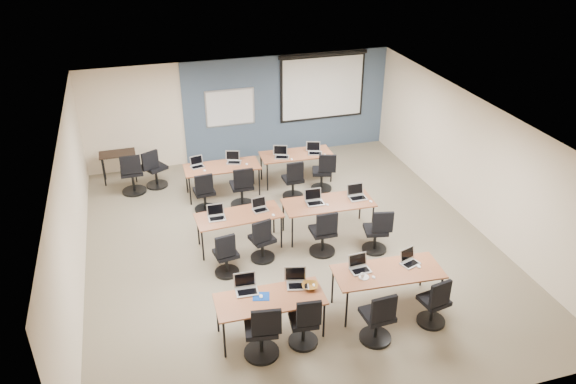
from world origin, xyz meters
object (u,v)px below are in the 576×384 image
object	(u,v)px
task_chair_5	(262,243)
laptop_6	(314,200)
spare_chair_b	(132,177)
task_chair_0	(262,335)
laptop_3	(409,260)
laptop_8	(197,164)
laptop_4	(216,215)
task_chair_7	(377,234)
whiteboard	(230,108)
training_table_front_right	(388,273)
laptop_5	(260,207)
laptop_11	(314,150)
laptop_0	(246,287)
task_chair_9	(242,190)
task_chair_1	(305,326)
training_table_back_left	(222,168)
laptop_10	(281,154)
task_chair_2	(378,321)
task_chair_10	(293,183)
laptop_1	(297,281)
utility_table	(118,157)
laptop_7	(357,194)
training_table_back_right	(296,156)
task_chair_3	(435,306)
task_chair_11	(323,175)
training_table_mid_left	(239,217)
projector_screen	(323,83)
task_chair_4	(226,258)
spare_chair_a	(155,172)
task_chair_6	(324,236)
training_table_mid_right	(328,204)
task_chair_8	(205,195)
training_table_front_left	(270,301)
laptop_9	(233,160)

from	to	relation	value
task_chair_5	laptop_6	bearing A→B (deg)	12.93
laptop_6	spare_chair_b	distance (m)	4.57
task_chair_0	laptop_3	xyz separation A→B (m)	(2.78, 0.69, 0.36)
laptop_3	laptop_8	bearing A→B (deg)	102.68
laptop_4	task_chair_7	distance (m)	3.18
whiteboard	training_table_front_right	bearing A→B (deg)	-78.69
laptop_5	laptop_11	distance (m)	3.00
laptop_0	task_chair_9	xyz separation A→B (m)	(0.78, 3.92, -0.37)
task_chair_1	task_chair_5	size ratio (longest dim) A/B	1.00
task_chair_5	training_table_back_left	bearing A→B (deg)	79.98
whiteboard	laptop_10	bearing A→B (deg)	-63.71
task_chair_2	task_chair_10	world-z (taller)	task_chair_2
laptop_1	utility_table	bearing A→B (deg)	127.06
whiteboard	laptop_10	distance (m)	2.06
laptop_6	laptop_7	distance (m)	0.92
task_chair_5	laptop_11	bearing A→B (deg)	40.78
training_table_back_left	task_chair_2	size ratio (longest dim) A/B	1.74
laptop_4	task_chair_5	xyz separation A→B (m)	(0.75, -0.63, -0.40)
training_table_back_right	task_chair_10	xyz separation A→B (m)	(-0.32, -0.83, -0.28)
task_chair_3	task_chair_11	world-z (taller)	task_chair_11
training_table_mid_left	task_chair_3	xyz separation A→B (m)	(2.57, -3.20, -0.29)
whiteboard	utility_table	xyz separation A→B (m)	(-2.92, -0.46, -0.80)
projector_screen	laptop_0	xyz separation A→B (m)	(-3.57, -6.48, -1.09)
task_chair_3	laptop_4	world-z (taller)	laptop_4
laptop_6	laptop_1	bearing A→B (deg)	-112.69
laptop_6	utility_table	bearing A→B (deg)	138.49
task_chair_4	spare_chair_a	distance (m)	4.11
task_chair_6	laptop_3	bearing A→B (deg)	-60.28
laptop_0	task_chair_4	world-z (taller)	laptop_0
training_table_mid_right	spare_chair_a	world-z (taller)	spare_chair_a
training_table_back_left	laptop_7	distance (m)	3.32
laptop_6	task_chair_10	xyz separation A→B (m)	(0.04, 1.58, -0.40)
laptop_7	laptop_10	distance (m)	2.57
projector_screen	laptop_8	size ratio (longest dim) A/B	7.93
task_chair_3	task_chair_4	bearing A→B (deg)	132.45
laptop_3	task_chair_4	size ratio (longest dim) A/B	0.33
laptop_11	spare_chair_a	xyz separation A→B (m)	(-3.80, 0.72, -0.38)
laptop_1	task_chair_8	xyz separation A→B (m)	(-0.89, 4.03, -0.40)
training_table_back_left	task_chair_4	xyz separation A→B (m)	(-0.53, -3.17, -0.29)
laptop_5	task_chair_10	world-z (taller)	task_chair_10
spare_chair_a	task_chair_6	bearing A→B (deg)	-81.14
training_table_mid_left	task_chair_5	xyz separation A→B (m)	(0.32, -0.61, -0.29)
training_table_front_left	task_chair_2	world-z (taller)	task_chair_2
laptop_1	laptop_8	world-z (taller)	laptop_1
laptop_11	training_table_back_left	bearing A→B (deg)	-158.60
laptop_3	laptop_10	size ratio (longest dim) A/B	0.91
laptop_1	laptop_4	world-z (taller)	laptop_1
laptop_9	training_table_back_left	bearing A→B (deg)	-136.42
laptop_6	laptop_10	bearing A→B (deg)	92.97
whiteboard	training_table_back_right	size ratio (longest dim) A/B	0.74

